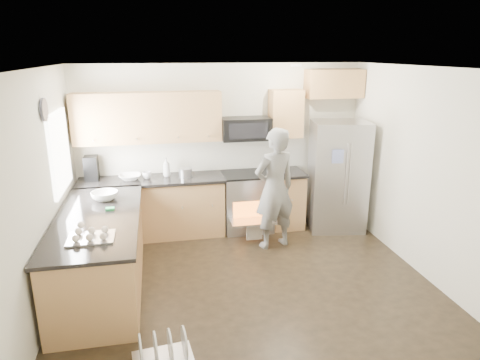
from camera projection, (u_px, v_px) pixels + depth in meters
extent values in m
plane|color=black|center=(248.00, 283.00, 5.33)|extent=(4.50, 4.50, 0.00)
cube|color=silver|center=(222.00, 147.00, 6.84)|extent=(4.50, 0.04, 2.60)
cube|color=silver|center=(308.00, 264.00, 3.08)|extent=(4.50, 0.04, 2.60)
cube|color=silver|center=(42.00, 196.00, 4.54)|extent=(0.04, 4.00, 2.60)
cube|color=silver|center=(423.00, 173.00, 5.38)|extent=(0.04, 4.00, 2.60)
cube|color=white|center=(249.00, 68.00, 4.58)|extent=(4.50, 4.00, 0.04)
cube|color=white|center=(60.00, 152.00, 5.41)|extent=(0.04, 1.00, 1.00)
cylinder|color=#FFEDCC|center=(296.00, 65.00, 5.79)|extent=(0.14, 0.14, 0.02)
cylinder|color=#474754|center=(44.00, 110.00, 4.72)|extent=(0.03, 0.26, 0.26)
cube|color=#A07240|center=(153.00, 209.00, 6.59)|extent=(2.15, 0.60, 0.87)
cube|color=black|center=(152.00, 180.00, 6.45)|extent=(2.19, 0.64, 0.04)
cube|color=#A07240|center=(286.00, 200.00, 6.99)|extent=(0.50, 0.60, 0.87)
cube|color=black|center=(287.00, 173.00, 6.85)|extent=(0.54, 0.64, 0.04)
cube|color=#A07240|center=(148.00, 118.00, 6.32)|extent=(2.16, 0.33, 0.74)
cube|color=#A07240|center=(286.00, 114.00, 6.71)|extent=(0.50, 0.33, 0.74)
cube|color=#A07240|center=(334.00, 84.00, 6.73)|extent=(0.90, 0.33, 0.44)
imported|color=white|center=(130.00, 177.00, 6.40)|extent=(0.33, 0.33, 0.08)
imported|color=silver|center=(166.00, 167.00, 6.53)|extent=(0.11, 0.11, 0.29)
imported|color=silver|center=(147.00, 175.00, 6.44)|extent=(0.13, 0.13, 0.11)
cylinder|color=#B7B7BC|center=(185.00, 173.00, 6.51)|extent=(0.20, 0.20, 0.14)
cube|color=black|center=(91.00, 168.00, 6.35)|extent=(0.19, 0.23, 0.36)
cylinder|color=#B7B7BC|center=(285.00, 170.00, 6.77)|extent=(0.11, 0.11, 0.09)
cube|color=#A07240|center=(101.00, 255.00, 5.11)|extent=(0.90, 2.30, 0.87)
cube|color=black|center=(97.00, 218.00, 4.98)|extent=(0.96, 2.36, 0.04)
imported|color=white|center=(105.00, 196.00, 5.53)|extent=(0.34, 0.34, 0.11)
cube|color=green|center=(110.00, 209.00, 5.17)|extent=(0.10, 0.07, 0.03)
cube|color=#B7B7BC|center=(91.00, 235.00, 4.36)|extent=(0.46, 0.35, 0.10)
cube|color=#B7B7BC|center=(247.00, 202.00, 6.85)|extent=(0.76, 0.62, 0.90)
cube|color=black|center=(247.00, 174.00, 6.71)|extent=(0.76, 0.60, 0.03)
cube|color=orange|center=(251.00, 212.00, 6.56)|extent=(0.56, 0.02, 0.34)
cube|color=#B7B7BC|center=(254.00, 221.00, 6.43)|extent=(0.70, 0.34, 0.03)
cube|color=white|center=(254.00, 231.00, 6.43)|extent=(0.24, 0.03, 0.28)
cube|color=black|center=(246.00, 129.00, 6.62)|extent=(0.76, 0.40, 0.34)
cube|color=#B7B7BC|center=(338.00, 176.00, 6.77)|extent=(0.96, 0.80, 1.74)
cylinder|color=#B7B7BC|center=(346.00, 175.00, 6.41)|extent=(0.02, 0.02, 0.95)
cylinder|color=#B7B7BC|center=(349.00, 174.00, 6.42)|extent=(0.02, 0.02, 0.95)
cube|color=pink|center=(358.00, 186.00, 6.51)|extent=(0.23, 0.05, 0.28)
cube|color=#99AAF5|center=(338.00, 157.00, 6.31)|extent=(0.17, 0.04, 0.21)
imported|color=gray|center=(275.00, 189.00, 6.10)|extent=(0.74, 0.59, 1.77)
cylinder|color=silver|center=(141.00, 351.00, 3.84)|extent=(0.05, 0.31, 0.31)
cylinder|color=silver|center=(156.00, 348.00, 3.87)|extent=(0.05, 0.31, 0.31)
cylinder|color=silver|center=(170.00, 345.00, 3.91)|extent=(0.05, 0.31, 0.31)
cylinder|color=silver|center=(184.00, 342.00, 3.95)|extent=(0.05, 0.31, 0.31)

